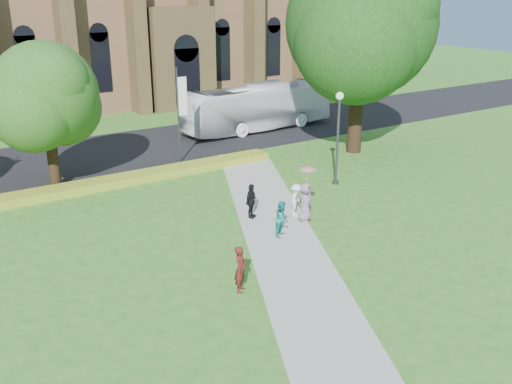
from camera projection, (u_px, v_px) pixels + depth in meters
ground at (301, 259)px, 23.50m from camera, size 160.00×160.00×0.00m
road at (123, 150)px, 39.21m from camera, size 160.00×10.00×0.02m
footpath at (286, 250)px, 24.28m from camera, size 15.58×28.54×0.04m
flower_hedge at (133, 178)px, 32.76m from camera, size 18.00×1.40×0.45m
streetlamp at (338, 127)px, 31.37m from camera, size 0.44×0.44×5.24m
large_tree at (361, 24)px, 36.05m from camera, size 9.60×9.60×13.20m
street_tree_1 at (45, 95)px, 30.02m from camera, size 5.60×5.60×8.05m
banner_pole_0 at (180, 110)px, 35.39m from camera, size 0.70×0.10×6.00m
tour_coach at (258, 107)px, 44.28m from camera, size 12.77×3.61×3.52m
pedestrian_0 at (241, 269)px, 20.67m from camera, size 0.76×0.75×1.77m
pedestrian_1 at (282, 219)px, 25.36m from camera, size 1.00×0.95×1.62m
pedestrian_2 at (296, 200)px, 27.61m from camera, size 1.17×1.13×1.60m
pedestrian_3 at (251, 201)px, 27.35m from camera, size 1.06×0.89×1.70m
pedestrian_4 at (305, 202)px, 26.97m from camera, size 1.09×0.96×1.88m
parasol at (308, 175)px, 26.70m from camera, size 1.03×1.03×0.69m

